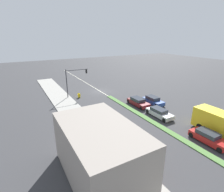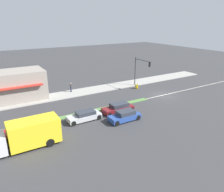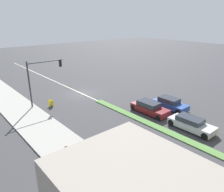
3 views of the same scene
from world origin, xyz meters
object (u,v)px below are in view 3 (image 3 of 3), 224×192
at_px(pedestrian, 67,155).
at_px(coupe_blue, 170,104).
at_px(warning_aframe_sign, 51,103).
at_px(traffic_signal_main, 40,75).
at_px(sedan_silver, 191,124).
at_px(sedan_maroon, 150,108).

distance_m(pedestrian, coupe_blue, 15.00).
bearing_deg(warning_aframe_sign, traffic_signal_main, -61.22).
bearing_deg(coupe_blue, traffic_signal_main, -44.86).
distance_m(sedan_silver, coupe_blue, 5.29).
bearing_deg(warning_aframe_sign, sedan_maroon, 129.98).
height_order(sedan_maroon, coupe_blue, coupe_blue).
bearing_deg(pedestrian, sedan_maroon, -168.60).
bearing_deg(traffic_signal_main, sedan_silver, 118.15).
bearing_deg(pedestrian, sedan_silver, 166.84).
xyz_separation_m(sedan_maroon, coupe_blue, (-2.80, 0.78, 0.02)).
distance_m(warning_aframe_sign, sedan_silver, 16.45).
bearing_deg(warning_aframe_sign, sedan_silver, 118.10).
height_order(warning_aframe_sign, sedan_maroon, sedan_maroon).
xyz_separation_m(sedan_silver, coupe_blue, (-2.80, -4.49, 0.04)).
relative_size(pedestrian, sedan_maroon, 0.37).
bearing_deg(traffic_signal_main, warning_aframe_sign, 118.78).
bearing_deg(pedestrian, coupe_blue, -173.65).
distance_m(pedestrian, warning_aframe_sign, 12.48).
distance_m(traffic_signal_main, pedestrian, 13.59).
height_order(sedan_maroon, sedan_silver, sedan_maroon).
distance_m(warning_aframe_sign, sedan_maroon, 12.06).
bearing_deg(sedan_maroon, coupe_blue, 164.43).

